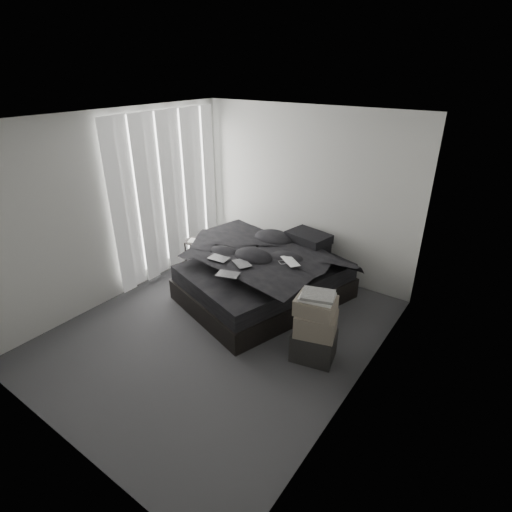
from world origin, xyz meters
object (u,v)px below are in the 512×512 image
Objects in this scene: laptop at (287,257)px; bed at (264,288)px; side_stand at (198,259)px; box_lower at (314,345)px.

bed is at bearing -154.50° from laptop.
box_lower is at bearing -15.61° from side_stand.
bed is 0.77m from laptop.
laptop is 1.69m from side_stand.
box_lower is (0.81, -0.70, -0.63)m from laptop.
side_stand is at bearing 164.39° from box_lower.
bed is at bearing 4.37° from side_stand.
bed is at bearing 147.59° from box_lower.
side_stand reaches higher than box_lower.
laptop is at bearing 139.14° from box_lower.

